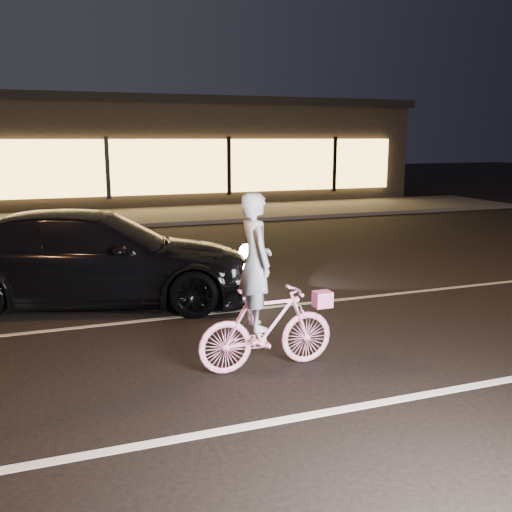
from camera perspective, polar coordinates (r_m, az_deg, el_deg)
name	(u,v)px	position (r m, az deg, el deg)	size (l,w,h in m)	color
ground	(238,363)	(6.97, -1.79, -10.63)	(90.00, 90.00, 0.00)	black
lane_stripe_near	(287,419)	(5.69, 3.12, -16.00)	(60.00, 0.12, 0.01)	silver
lane_stripe_far	(197,315)	(8.78, -5.89, -5.88)	(60.00, 0.10, 0.01)	gray
sidewalk	(115,218)	(19.40, -13.88, 3.73)	(30.00, 4.00, 0.12)	#383533
storefront	(97,150)	(25.18, -15.63, 10.17)	(25.40, 8.42, 4.20)	black
cyclist	(264,308)	(6.55, 0.80, -5.25)	(1.64, 0.57, 2.07)	#FE3090
sedan	(95,258)	(9.56, -15.82, -0.16)	(5.57, 3.46, 1.51)	black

